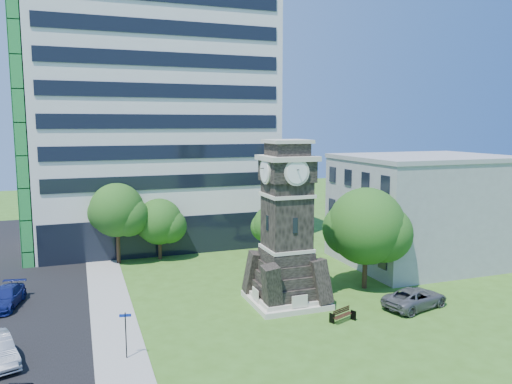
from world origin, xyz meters
name	(u,v)px	position (x,y,z in m)	size (l,w,h in m)	color
ground	(258,317)	(0.00, 0.00, 0.00)	(160.00, 160.00, 0.00)	#365D1A
sidewalk	(111,309)	(-9.50, 5.00, 0.03)	(3.00, 70.00, 0.06)	gray
clock_tower	(287,234)	(3.00, 2.00, 5.28)	(5.40, 5.40, 12.22)	beige
office_tall	(152,116)	(-3.20, 25.84, 14.22)	(26.20, 15.11, 28.60)	silver
office_low	(423,209)	(19.97, 8.00, 5.21)	(15.20, 12.20, 10.40)	#97999C
car_street_north	(5,298)	(-16.80, 8.09, 0.71)	(1.99, 4.89, 1.42)	navy
car_east_lot	(415,298)	(11.47, -2.19, 0.73)	(2.42, 5.24, 1.46)	#55555B
park_bench	(342,315)	(5.16, -2.67, 0.48)	(1.75, 0.47, 0.90)	black
street_sign	(126,330)	(-9.20, -3.34, 1.72)	(0.66, 0.07, 2.75)	black
tree_nw	(118,212)	(-7.93, 17.41, 5.01)	(5.68, 5.16, 7.80)	#332114
tree_nc	(160,223)	(-3.93, 17.55, 3.65)	(5.02, 4.56, 6.08)	#332114
tree_ne	(274,227)	(6.32, 12.69, 3.52)	(4.45, 4.05, 5.69)	#332114
tree_east	(367,228)	(10.47, 2.92, 4.97)	(6.87, 6.24, 8.30)	#332114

